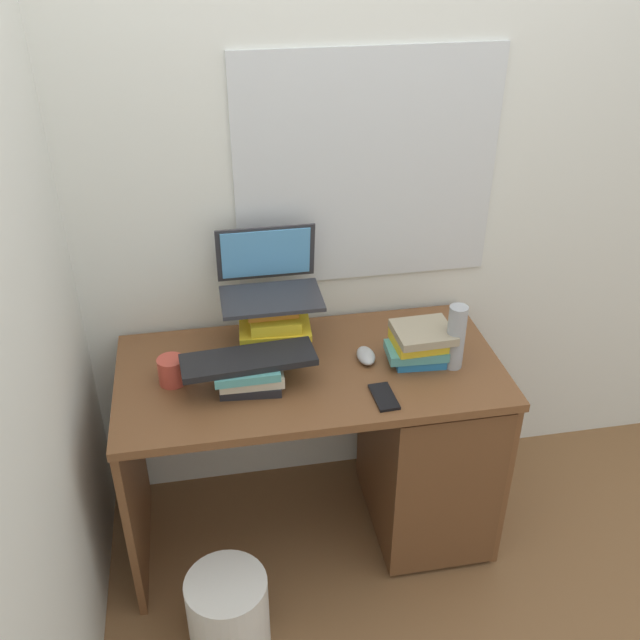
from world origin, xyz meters
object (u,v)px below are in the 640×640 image
computer_mouse (366,356)px  wastebasket (228,614)px  desk (399,439)px  mug (172,371)px  book_stack_tall (273,328)px  water_bottle (456,337)px  keyboard (248,360)px  laptop (269,279)px  cell_phone (384,397)px  book_stack_keyboard_riser (249,374)px  book_stack_side (419,344)px

computer_mouse → wastebasket: size_ratio=0.35×
desk → mug: mug is taller
book_stack_tall → water_bottle: water_bottle is taller
keyboard → water_bottle: size_ratio=1.85×
book_stack_tall → computer_mouse: book_stack_tall is taller
laptop → cell_phone: (0.31, -0.39, -0.24)m
water_bottle → wastebasket: bearing=-155.3°
desk → wastebasket: 0.83m
book_stack_keyboard_riser → book_stack_side: book_stack_side is taller
book_stack_keyboard_riser → wastebasket: bearing=-109.4°
laptop → desk: bearing=-26.5°
mug → wastebasket: (0.10, -0.45, -0.64)m
book_stack_tall → book_stack_side: bearing=-18.6°
book_stack_keyboard_riser → water_bottle: water_bottle is taller
laptop → computer_mouse: laptop is taller
desk → book_stack_side: size_ratio=5.89×
book_stack_tall → computer_mouse: 0.33m
computer_mouse → mug: 0.64m
book_stack_tall → keyboard: book_stack_tall is taller
book_stack_side → computer_mouse: size_ratio=2.08×
keyboard → cell_phone: keyboard is taller
keyboard → computer_mouse: bearing=7.3°
laptop → wastebasket: (-0.24, -0.63, -0.84)m
book_stack_side → mug: 0.81m
water_bottle → cell_phone: size_ratio=1.67×
book_stack_side → keyboard: size_ratio=0.52×
water_bottle → wastebasket: size_ratio=0.77×
book_stack_tall → keyboard: size_ratio=0.60×
book_stack_side → wastebasket: book_stack_side is taller
desk → cell_phone: cell_phone is taller
desk → mug: (-0.76, 0.02, 0.38)m
mug → book_stack_keyboard_riser: bearing=-15.2°
book_stack_side → keyboard: book_stack_side is taller
laptop → wastebasket: bearing=-110.4°
book_stack_side → cell_phone: bearing=-133.0°
laptop → keyboard: bearing=-111.4°
book_stack_keyboard_riser → keyboard: (0.00, -0.00, 0.06)m
laptop → water_bottle: (0.58, -0.26, -0.13)m
book_stack_tall → mug: (-0.34, -0.13, -0.04)m
book_stack_keyboard_riser → laptop: 0.34m
cell_phone → laptop: bearing=125.0°
book_stack_side → computer_mouse: (-0.17, 0.04, -0.05)m
book_stack_keyboard_riser → wastebasket: 0.76m
book_stack_keyboard_riser → wastebasket: size_ratio=0.76×
keyboard → wastebasket: size_ratio=1.43×
book_stack_side → mug: size_ratio=1.75×
book_stack_tall → book_stack_side: 0.49m
keyboard → water_bottle: bearing=-4.5°
book_stack_keyboard_riser → cell_phone: 0.43m
cell_phone → wastebasket: size_ratio=0.46×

